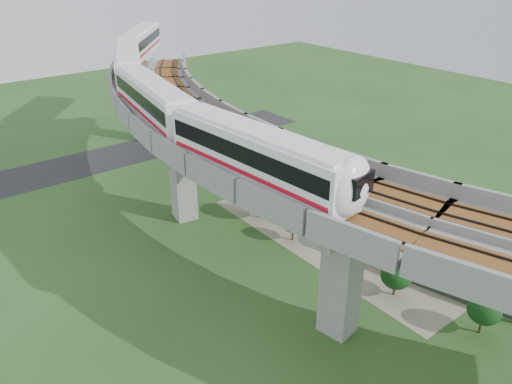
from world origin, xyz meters
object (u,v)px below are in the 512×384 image
metro_train (161,80)px  car_dark (363,199)px  car_red (380,230)px  car_white (336,241)px

metro_train → car_dark: bearing=-47.3°
car_red → car_dark: size_ratio=0.91×
car_red → metro_train: bearing=-174.8°
metro_train → car_red: bearing=-62.8°
metro_train → car_red: (10.65, -20.68, -11.69)m
metro_train → car_dark: metro_train is taller
car_white → metro_train: bearing=62.8°
car_white → car_red: car_white is taller
car_white → car_red: 4.81m
car_red → car_dark: (3.58, 5.24, -0.02)m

